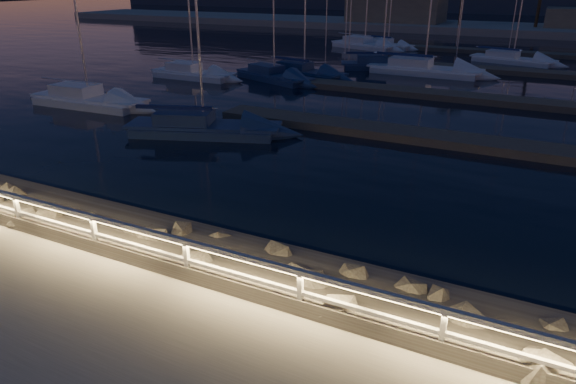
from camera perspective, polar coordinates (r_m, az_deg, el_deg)
name	(u,v)px	position (r m, az deg, el deg)	size (l,w,h in m)	color
ground	(260,300)	(11.87, -3.11, -11.87)	(400.00, 400.00, 0.00)	#AAA399
harbor_water	(471,91)	(40.68, 19.68, 10.53)	(400.00, 440.00, 0.60)	black
guard_rail	(257,270)	(11.48, -3.49, -8.60)	(44.11, 0.12, 1.06)	white
riprap	(178,246)	(14.73, -12.17, -5.94)	(37.64, 2.73, 1.28)	#69645A
floating_docks	(475,80)	(41.83, 20.05, 11.58)	(22.00, 36.00, 0.40)	#635C52
far_shore	(519,27)	(82.88, 24.29, 16.39)	(160.00, 14.00, 5.20)	#AAA399
sailboat_a	(87,98)	(34.34, -21.47, 9.65)	(7.82, 2.73, 13.19)	white
sailboat_b	(200,126)	(26.36, -9.76, 7.23)	(7.89, 4.64, 13.02)	navy
sailboat_e	(191,73)	(41.99, -10.68, 12.90)	(6.99, 2.16, 11.92)	white
sailboat_f	(273,75)	(40.50, -1.72, 12.90)	(7.36, 4.44, 12.16)	navy
sailboat_g	(421,68)	(44.46, 14.60, 13.14)	(9.17, 2.99, 15.42)	white
sailboat_i	(380,64)	(46.26, 10.20, 13.82)	(7.21, 4.50, 12.02)	navy
sailboat_j	(302,71)	(41.99, 1.61, 13.25)	(7.41, 3.51, 12.18)	navy
sailboat_k	(510,59)	(53.10, 23.48, 13.44)	(7.69, 3.88, 12.57)	white
sailboat_m	(387,44)	(60.82, 10.92, 15.80)	(6.18, 3.37, 10.21)	white
sailboat_n	(363,44)	(60.16, 8.36, 15.94)	(8.34, 4.82, 13.74)	white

